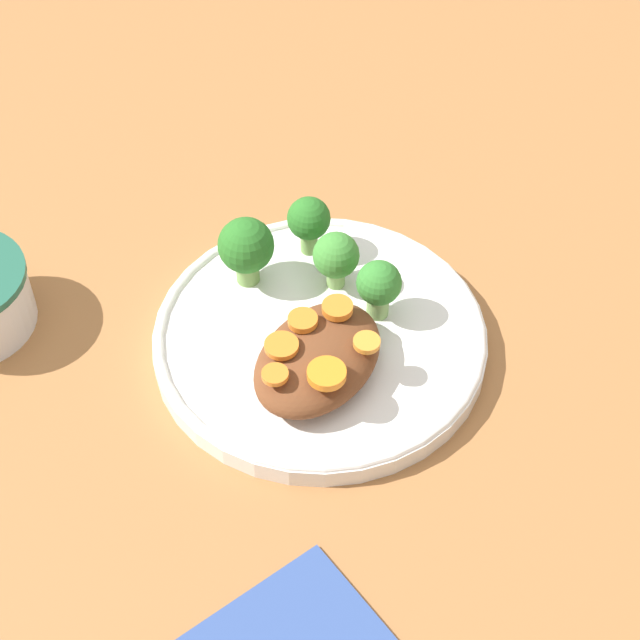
% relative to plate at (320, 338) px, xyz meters
% --- Properties ---
extents(ground_plane, '(4.00, 4.00, 0.00)m').
position_rel_plate_xyz_m(ground_plane, '(0.00, 0.00, -0.01)').
color(ground_plane, '#9E6638').
extents(plate, '(0.25, 0.25, 0.02)m').
position_rel_plate_xyz_m(plate, '(0.00, 0.00, 0.00)').
color(plate, white).
rests_on(plate, ground_plane).
extents(stew_mound, '(0.12, 0.08, 0.03)m').
position_rel_plate_xyz_m(stew_mound, '(0.03, 0.02, 0.02)').
color(stew_mound, brown).
rests_on(stew_mound, plate).
extents(broccoli_floret_0, '(0.04, 0.04, 0.05)m').
position_rel_plate_xyz_m(broccoli_floret_0, '(-0.05, -0.02, 0.04)').
color(broccoli_floret_0, '#7FA85B').
rests_on(broccoli_floret_0, plate).
extents(broccoli_floret_1, '(0.04, 0.04, 0.06)m').
position_rel_plate_xyz_m(broccoli_floret_1, '(-0.02, -0.08, 0.04)').
color(broccoli_floret_1, '#759E51').
rests_on(broccoli_floret_1, plate).
extents(broccoli_floret_2, '(0.03, 0.03, 0.05)m').
position_rel_plate_xyz_m(broccoli_floret_2, '(-0.04, 0.03, 0.04)').
color(broccoli_floret_2, '#7FA85B').
rests_on(broccoli_floret_2, plate).
extents(broccoli_floret_3, '(0.03, 0.03, 0.05)m').
position_rel_plate_xyz_m(broccoli_floret_3, '(-0.07, -0.06, 0.04)').
color(broccoli_floret_3, '#759E51').
rests_on(broccoli_floret_3, plate).
extents(carrot_slice_0, '(0.02, 0.02, 0.00)m').
position_rel_plate_xyz_m(carrot_slice_0, '(0.02, 0.05, 0.04)').
color(carrot_slice_0, orange).
rests_on(carrot_slice_0, stew_mound).
extents(carrot_slice_1, '(0.02, 0.02, 0.00)m').
position_rel_plate_xyz_m(carrot_slice_1, '(0.05, 0.00, 0.04)').
color(carrot_slice_1, orange).
rests_on(carrot_slice_1, stew_mound).
extents(carrot_slice_2, '(0.03, 0.03, 0.01)m').
position_rel_plate_xyz_m(carrot_slice_2, '(0.06, 0.04, 0.04)').
color(carrot_slice_2, orange).
rests_on(carrot_slice_2, stew_mound).
extents(carrot_slice_3, '(0.02, 0.02, 0.01)m').
position_rel_plate_xyz_m(carrot_slice_3, '(0.02, -0.00, 0.04)').
color(carrot_slice_3, orange).
rests_on(carrot_slice_3, stew_mound).
extents(carrot_slice_4, '(0.02, 0.02, 0.01)m').
position_rel_plate_xyz_m(carrot_slice_4, '(0.00, 0.01, 0.04)').
color(carrot_slice_4, orange).
rests_on(carrot_slice_4, stew_mound).
extents(carrot_slice_5, '(0.02, 0.02, 0.00)m').
position_rel_plate_xyz_m(carrot_slice_5, '(0.07, 0.01, 0.04)').
color(carrot_slice_5, orange).
rests_on(carrot_slice_5, stew_mound).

